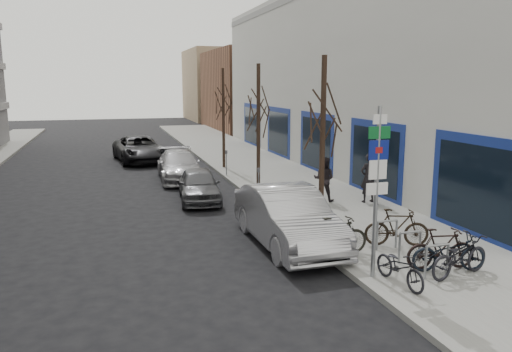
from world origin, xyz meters
TOP-DOWN VIEW (x-y plane):
  - ground at (0.00, 0.00)m, footprint 120.00×120.00m
  - sidewalk_east at (4.50, 10.00)m, footprint 5.00×70.00m
  - commercial_building at (17.00, 16.00)m, footprint 20.00×32.00m
  - brick_building_far at (13.00, 40.00)m, footprint 12.00×14.00m
  - tan_building_far at (13.50, 55.00)m, footprint 13.00×12.00m
  - highway_sign_pole at (2.40, -0.01)m, footprint 0.55×0.10m
  - bike_rack at (3.80, 0.60)m, footprint 0.66×2.26m
  - tree_near at (2.60, 3.50)m, footprint 1.80×1.80m
  - tree_mid at (2.60, 10.00)m, footprint 1.80×1.80m
  - tree_far at (2.60, 16.50)m, footprint 1.80×1.80m
  - meter_front at (2.15, 3.00)m, footprint 0.10×0.08m
  - meter_mid at (2.15, 8.50)m, footprint 0.10×0.08m
  - meter_back at (2.15, 14.00)m, footprint 0.10×0.08m
  - bike_near_left at (2.74, -0.62)m, footprint 0.67×1.69m
  - bike_near_right at (4.25, -0.05)m, footprint 1.84×0.84m
  - bike_mid_curb at (4.35, -0.22)m, footprint 1.91×0.95m
  - bike_mid_inner at (2.22, 1.63)m, footprint 1.81×0.59m
  - bike_far_curb at (4.38, -0.58)m, footprint 1.98×1.01m
  - bike_far_inner at (4.20, 1.84)m, footprint 1.89×1.13m
  - parked_car_front at (1.40, 3.17)m, footprint 1.91×5.26m
  - parked_car_mid at (-0.05, 9.51)m, footprint 1.97×4.05m
  - parked_car_back at (-0.17, 14.21)m, footprint 2.20×4.99m
  - lane_car at (-1.65, 20.81)m, footprint 3.23×5.87m
  - pedestrian_near at (6.07, 6.83)m, footprint 0.73×0.51m
  - pedestrian_far at (4.52, 7.53)m, footprint 0.78×0.74m

SIDE VIEW (x-z plane):
  - ground at x=0.00m, z-range 0.00..0.00m
  - sidewalk_east at x=4.50m, z-range 0.00..0.15m
  - bike_near_left at x=2.74m, z-range 0.15..1.16m
  - bike_rack at x=3.80m, z-range 0.24..1.07m
  - parked_car_mid at x=-0.05m, z-range 0.00..1.33m
  - bike_near_right at x=4.25m, z-range 0.15..1.22m
  - bike_mid_inner at x=2.22m, z-range 0.15..1.24m
  - bike_far_inner at x=4.20m, z-range 0.15..1.25m
  - bike_mid_curb at x=4.35m, z-range 0.15..1.27m
  - parked_car_back at x=-0.17m, z-range 0.00..1.42m
  - bike_far_curb at x=4.38m, z-range 0.15..1.31m
  - lane_car at x=-1.65m, z-range 0.00..1.56m
  - parked_car_front at x=1.40m, z-range 0.00..1.72m
  - meter_front at x=2.15m, z-range 0.28..1.55m
  - meter_mid at x=2.15m, z-range 0.28..1.55m
  - meter_back at x=2.15m, z-range 0.28..1.55m
  - pedestrian_far at x=4.52m, z-range 0.15..1.91m
  - pedestrian_near at x=6.07m, z-range 0.15..2.07m
  - highway_sign_pole at x=2.40m, z-range 0.36..4.56m
  - brick_building_far at x=13.00m, z-range 0.00..8.00m
  - tree_near at x=2.60m, z-range 1.35..6.85m
  - tree_mid at x=2.60m, z-range 1.35..6.85m
  - tree_far at x=2.60m, z-range 1.35..6.85m
  - tan_building_far at x=13.50m, z-range 0.00..9.00m
  - commercial_building at x=17.00m, z-range 0.00..10.00m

